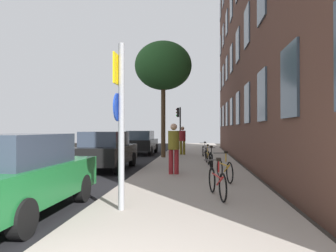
# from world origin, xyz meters

# --- Properties ---
(ground_plane) EXTENTS (41.80, 41.80, 0.00)m
(ground_plane) POSITION_xyz_m (-2.40, 15.00, 0.00)
(ground_plane) COLOR #332D28
(road_asphalt) EXTENTS (7.00, 38.00, 0.01)m
(road_asphalt) POSITION_xyz_m (-4.50, 15.00, 0.01)
(road_asphalt) COLOR black
(road_asphalt) RESTS_ON ground
(sidewalk) EXTENTS (4.20, 38.00, 0.12)m
(sidewalk) POSITION_xyz_m (1.10, 15.00, 0.06)
(sidewalk) COLOR #9E9389
(sidewalk) RESTS_ON ground
(sign_post) EXTENTS (0.16, 0.60, 3.33)m
(sign_post) POSITION_xyz_m (-0.27, 3.68, 2.02)
(sign_post) COLOR gray
(sign_post) RESTS_ON sidewalk
(traffic_light) EXTENTS (0.43, 0.24, 3.52)m
(traffic_light) POSITION_xyz_m (-0.32, 24.26, 2.53)
(traffic_light) COLOR black
(traffic_light) RESTS_ON sidewalk
(tree_near) EXTENTS (3.29, 3.29, 6.69)m
(tree_near) POSITION_xyz_m (-0.70, 15.39, 5.38)
(tree_near) COLOR #4C3823
(tree_near) RESTS_ON sidewalk
(bicycle_0) EXTENTS (0.47, 1.70, 0.94)m
(bicycle_0) POSITION_xyz_m (1.73, 5.03, 0.48)
(bicycle_0) COLOR black
(bicycle_0) RESTS_ON sidewalk
(bicycle_1) EXTENTS (0.51, 1.71, 0.93)m
(bicycle_1) POSITION_xyz_m (2.11, 7.42, 0.48)
(bicycle_1) COLOR black
(bicycle_1) RESTS_ON sidewalk
(bicycle_2) EXTENTS (0.42, 1.61, 0.95)m
(bicycle_2) POSITION_xyz_m (1.82, 10.28, 0.49)
(bicycle_2) COLOR black
(bicycle_2) RESTS_ON sidewalk
(bicycle_3) EXTENTS (0.42, 1.59, 0.91)m
(bicycle_3) POSITION_xyz_m (1.73, 12.23, 0.47)
(bicycle_3) COLOR black
(bicycle_3) RESTS_ON sidewalk
(bicycle_4) EXTENTS (0.42, 1.65, 0.91)m
(bicycle_4) POSITION_xyz_m (1.66, 15.55, 0.47)
(bicycle_4) COLOR black
(bicycle_4) RESTS_ON sidewalk
(pedestrian_0) EXTENTS (0.50, 0.50, 1.82)m
(pedestrian_0) POSITION_xyz_m (0.42, 8.70, 1.16)
(pedestrian_0) COLOR maroon
(pedestrian_0) RESTS_ON sidewalk
(pedestrian_1) EXTENTS (0.54, 0.54, 1.79)m
(pedestrian_1) POSITION_xyz_m (0.31, 17.43, 1.14)
(pedestrian_1) COLOR olive
(pedestrian_1) RESTS_ON sidewalk
(car_0) EXTENTS (1.77, 3.96, 1.62)m
(car_0) POSITION_xyz_m (-2.22, 3.41, 0.84)
(car_0) COLOR #19662D
(car_0) RESTS_ON road_asphalt
(car_1) EXTENTS (1.89, 4.15, 1.62)m
(car_1) POSITION_xyz_m (-2.60, 10.48, 0.84)
(car_1) COLOR black
(car_1) RESTS_ON road_asphalt
(car_2) EXTENTS (1.91, 4.22, 1.62)m
(car_2) POSITION_xyz_m (-2.63, 18.83, 0.84)
(car_2) COLOR black
(car_2) RESTS_ON road_asphalt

